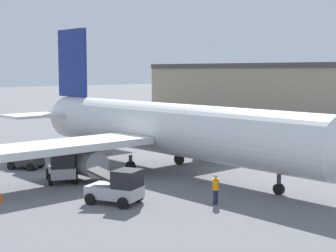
{
  "coord_description": "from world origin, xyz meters",
  "views": [
    {
      "loc": [
        27.29,
        -28.95,
        7.82
      ],
      "look_at": [
        0.0,
        0.0,
        3.56
      ],
      "focal_mm": 55.0,
      "sensor_mm": 36.0,
      "label": 1
    }
  ],
  "objects_px": {
    "pushback_tug": "(28,158)",
    "baggage_tug": "(62,168)",
    "belt_loader_truck": "(118,187)",
    "airplane": "(160,128)",
    "ground_crew_worker": "(216,188)",
    "safety_cone_near": "(1,197)"
  },
  "relations": [
    {
      "from": "baggage_tug",
      "to": "pushback_tug",
      "type": "xyz_separation_m",
      "value": [
        -6.17,
        1.13,
        -0.14
      ]
    },
    {
      "from": "baggage_tug",
      "to": "belt_loader_truck",
      "type": "height_order",
      "value": "baggage_tug"
    },
    {
      "from": "airplane",
      "to": "safety_cone_near",
      "type": "relative_size",
      "value": 66.92
    },
    {
      "from": "airplane",
      "to": "belt_loader_truck",
      "type": "height_order",
      "value": "airplane"
    },
    {
      "from": "airplane",
      "to": "belt_loader_truck",
      "type": "relative_size",
      "value": 10.34
    },
    {
      "from": "ground_crew_worker",
      "to": "belt_loader_truck",
      "type": "bearing_deg",
      "value": -95.51
    },
    {
      "from": "airplane",
      "to": "baggage_tug",
      "type": "height_order",
      "value": "airplane"
    },
    {
      "from": "belt_loader_truck",
      "to": "safety_cone_near",
      "type": "xyz_separation_m",
      "value": [
        -5.58,
        -4.49,
        -0.72
      ]
    },
    {
      "from": "airplane",
      "to": "pushback_tug",
      "type": "relative_size",
      "value": 12.65
    },
    {
      "from": "baggage_tug",
      "to": "safety_cone_near",
      "type": "relative_size",
      "value": 6.22
    },
    {
      "from": "ground_crew_worker",
      "to": "baggage_tug",
      "type": "xyz_separation_m",
      "value": [
        -11.6,
        -2.7,
        0.07
      ]
    },
    {
      "from": "belt_loader_truck",
      "to": "pushback_tug",
      "type": "distance_m",
      "value": 13.68
    },
    {
      "from": "baggage_tug",
      "to": "belt_loader_truck",
      "type": "bearing_deg",
      "value": 20.63
    },
    {
      "from": "baggage_tug",
      "to": "pushback_tug",
      "type": "relative_size",
      "value": 1.18
    },
    {
      "from": "baggage_tug",
      "to": "belt_loader_truck",
      "type": "distance_m",
      "value": 7.41
    },
    {
      "from": "airplane",
      "to": "ground_crew_worker",
      "type": "xyz_separation_m",
      "value": [
        9.94,
        -5.52,
        -2.36
      ]
    },
    {
      "from": "airplane",
      "to": "pushback_tug",
      "type": "height_order",
      "value": "airplane"
    },
    {
      "from": "airplane",
      "to": "safety_cone_near",
      "type": "bearing_deg",
      "value": -85.36
    },
    {
      "from": "safety_cone_near",
      "to": "ground_crew_worker",
      "type": "bearing_deg",
      "value": 40.25
    },
    {
      "from": "ground_crew_worker",
      "to": "pushback_tug",
      "type": "distance_m",
      "value": 17.84
    },
    {
      "from": "pushback_tug",
      "to": "baggage_tug",
      "type": "bearing_deg",
      "value": -35.42
    },
    {
      "from": "ground_crew_worker",
      "to": "airplane",
      "type": "bearing_deg",
      "value": -166.56
    }
  ]
}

